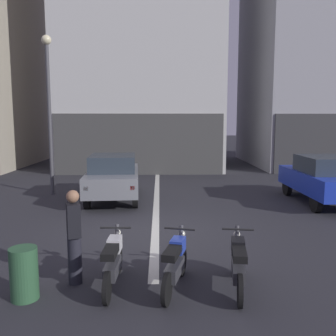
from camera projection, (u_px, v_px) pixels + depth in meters
ground_plane at (155, 232)px, 9.35m from camera, size 120.00×120.00×0.00m
lane_centre_line at (157, 188)px, 15.30m from camera, size 0.20×18.00×0.01m
building_mid_block at (142, 15)px, 22.63m from camera, size 9.21×9.44×18.73m
building_far_right at (320, 19)px, 22.91m from camera, size 8.32×9.12×18.36m
car_grey_crossing_near at (113, 176)px, 13.01m from camera, size 2.02×4.20×1.64m
car_blue_parked_kerbside at (324, 178)px, 12.52m from camera, size 1.78×4.11×1.64m
car_silver_down_street at (181, 152)px, 22.45m from camera, size 1.93×4.17×1.64m
street_lamp at (49, 98)px, 13.65m from camera, size 0.36×0.36×5.97m
motorcycle_white_row_leftmost at (113, 261)px, 6.21m from camera, size 0.55×1.67×0.98m
motorcycle_blue_row_left_mid at (175, 263)px, 6.15m from camera, size 0.62×1.63×0.98m
motorcycle_black_row_centre at (238, 264)px, 6.12m from camera, size 0.55×1.66×0.98m
person_by_motorcycles at (74, 236)px, 6.31m from camera, size 0.32×0.41×1.67m
trash_bin at (24, 274)px, 5.80m from camera, size 0.44×0.44×0.85m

